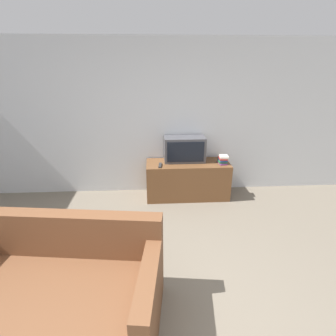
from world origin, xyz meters
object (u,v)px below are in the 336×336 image
at_px(television, 184,149).
at_px(tv_stand, 187,180).
at_px(book_stack, 223,160).
at_px(remote_on_stand, 160,165).
at_px(couch, 58,295).

bearing_deg(television, tv_stand, -62.82).
bearing_deg(book_stack, television, 164.69).
bearing_deg(remote_on_stand, couch, -113.36).
distance_m(couch, book_stack, 3.08).
height_order(tv_stand, remote_on_stand, remote_on_stand).
height_order(television, couch, television).
xyz_separation_m(book_stack, remote_on_stand, (-1.05, -0.06, -0.06)).
distance_m(tv_stand, television, 0.54).
relative_size(tv_stand, couch, 0.75).
distance_m(television, book_stack, 0.67).
xyz_separation_m(television, remote_on_stand, (-0.42, -0.23, -0.20)).
height_order(book_stack, remote_on_stand, book_stack).
distance_m(tv_stand, book_stack, 0.70).
distance_m(couch, remote_on_stand, 2.46).
bearing_deg(couch, television, 67.65).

